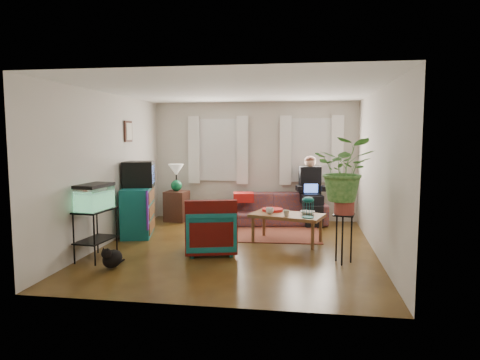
% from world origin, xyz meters
% --- Properties ---
extents(floor, '(4.50, 5.00, 0.01)m').
position_xyz_m(floor, '(0.00, 0.00, 0.00)').
color(floor, '#4F2B14').
rests_on(floor, ground).
extents(ceiling, '(4.50, 5.00, 0.01)m').
position_xyz_m(ceiling, '(0.00, 0.00, 2.60)').
color(ceiling, white).
rests_on(ceiling, wall_back).
extents(wall_back, '(4.50, 0.01, 2.60)m').
position_xyz_m(wall_back, '(0.00, 2.50, 1.30)').
color(wall_back, silver).
rests_on(wall_back, floor).
extents(wall_front, '(4.50, 0.01, 2.60)m').
position_xyz_m(wall_front, '(0.00, -2.50, 1.30)').
color(wall_front, silver).
rests_on(wall_front, floor).
extents(wall_left, '(0.01, 5.00, 2.60)m').
position_xyz_m(wall_left, '(-2.25, 0.00, 1.30)').
color(wall_left, silver).
rests_on(wall_left, floor).
extents(wall_right, '(0.01, 5.00, 2.60)m').
position_xyz_m(wall_right, '(2.25, 0.00, 1.30)').
color(wall_right, silver).
rests_on(wall_right, floor).
extents(window_left, '(1.08, 0.04, 1.38)m').
position_xyz_m(window_left, '(-0.80, 2.48, 1.55)').
color(window_left, white).
rests_on(window_left, wall_back).
extents(window_right, '(1.08, 0.04, 1.38)m').
position_xyz_m(window_right, '(1.25, 2.48, 1.55)').
color(window_right, white).
rests_on(window_right, wall_back).
extents(curtains_left, '(1.36, 0.06, 1.50)m').
position_xyz_m(curtains_left, '(-0.80, 2.40, 1.55)').
color(curtains_left, white).
rests_on(curtains_left, wall_back).
extents(curtains_right, '(1.36, 0.06, 1.50)m').
position_xyz_m(curtains_right, '(1.25, 2.40, 1.55)').
color(curtains_right, white).
rests_on(curtains_right, wall_back).
extents(picture_frame, '(0.04, 0.32, 0.40)m').
position_xyz_m(picture_frame, '(-2.21, 0.85, 1.95)').
color(picture_frame, '#3D2616').
rests_on(picture_frame, wall_left).
extents(area_rug, '(2.09, 1.71, 0.01)m').
position_xyz_m(area_rug, '(0.41, 1.14, 0.01)').
color(area_rug, maroon).
rests_on(area_rug, floor).
extents(sofa, '(2.32, 1.23, 0.86)m').
position_xyz_m(sofa, '(0.47, 2.05, 0.43)').
color(sofa, brown).
rests_on(sofa, floor).
extents(seated_person, '(0.66, 0.76, 1.31)m').
position_xyz_m(seated_person, '(1.25, 2.19, 0.66)').
color(seated_person, black).
rests_on(seated_person, sofa).
extents(side_table, '(0.50, 0.50, 0.66)m').
position_xyz_m(side_table, '(-1.65, 2.02, 0.33)').
color(side_table, '#3B2516').
rests_on(side_table, floor).
extents(table_lamp, '(0.38, 0.38, 0.60)m').
position_xyz_m(table_lamp, '(-1.65, 2.02, 0.94)').
color(table_lamp, white).
rests_on(table_lamp, side_table).
extents(dresser, '(0.73, 1.10, 0.90)m').
position_xyz_m(dresser, '(-1.99, 0.64, 0.45)').
color(dresser, '#12556C').
rests_on(dresser, floor).
extents(crt_tv, '(0.66, 0.62, 0.48)m').
position_xyz_m(crt_tv, '(-1.99, 0.74, 1.14)').
color(crt_tv, black).
rests_on(crt_tv, dresser).
extents(aquarium_stand, '(0.45, 0.72, 0.76)m').
position_xyz_m(aquarium_stand, '(-2.00, -0.98, 0.38)').
color(aquarium_stand, black).
rests_on(aquarium_stand, floor).
extents(aquarium, '(0.40, 0.65, 0.40)m').
position_xyz_m(aquarium, '(-2.00, -0.98, 0.96)').
color(aquarium, '#7FD899').
rests_on(aquarium, aquarium_stand).
extents(black_cat, '(0.28, 0.40, 0.33)m').
position_xyz_m(black_cat, '(-1.56, -1.36, 0.16)').
color(black_cat, black).
rests_on(black_cat, floor).
extents(armchair, '(0.93, 0.90, 0.79)m').
position_xyz_m(armchair, '(-0.37, -0.34, 0.40)').
color(armchair, '#136775').
rests_on(armchair, floor).
extents(serape_throw, '(0.82, 0.38, 0.65)m').
position_xyz_m(serape_throw, '(-0.29, -0.64, 0.56)').
color(serape_throw, '#9E0A0A').
rests_on(serape_throw, armchair).
extents(coffee_table, '(1.37, 0.99, 0.51)m').
position_xyz_m(coffee_table, '(0.82, 0.47, 0.25)').
color(coffee_table, olive).
rests_on(coffee_table, floor).
extents(cup_a, '(0.17, 0.17, 0.11)m').
position_xyz_m(cup_a, '(0.52, 0.44, 0.56)').
color(cup_a, white).
rests_on(cup_a, coffee_table).
extents(cup_b, '(0.14, 0.14, 0.10)m').
position_xyz_m(cup_b, '(0.82, 0.26, 0.56)').
color(cup_b, beige).
rests_on(cup_b, coffee_table).
extents(bowl, '(0.30, 0.30, 0.06)m').
position_xyz_m(bowl, '(1.17, 0.48, 0.54)').
color(bowl, white).
rests_on(bowl, coffee_table).
extents(snack_tray, '(0.47, 0.47, 0.04)m').
position_xyz_m(snack_tray, '(0.55, 0.73, 0.53)').
color(snack_tray, '#B21414').
rests_on(snack_tray, coffee_table).
extents(birdcage, '(0.25, 0.25, 0.36)m').
position_xyz_m(birdcage, '(1.18, 0.19, 0.69)').
color(birdcage, '#115B6B').
rests_on(birdcage, coffee_table).
extents(plant_stand, '(0.37, 0.37, 0.73)m').
position_xyz_m(plant_stand, '(1.69, -0.63, 0.37)').
color(plant_stand, black).
rests_on(plant_stand, floor).
extents(potted_plant, '(0.97, 0.88, 0.93)m').
position_xyz_m(potted_plant, '(1.69, -0.63, 1.24)').
color(potted_plant, '#599947').
rests_on(potted_plant, plant_stand).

